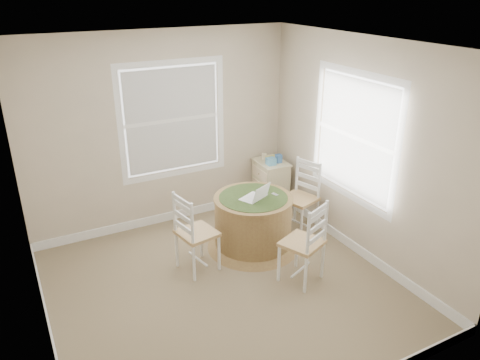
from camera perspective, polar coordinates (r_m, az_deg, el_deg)
room at (r=4.86m, az=-1.31°, el=1.02°), size 3.64×3.64×2.64m
round_table at (r=5.85m, az=1.60°, el=-4.89°), size 1.16×1.16×0.70m
chair_left at (r=5.40m, az=-5.27°, el=-6.40°), size 0.47×0.49×0.95m
chair_near at (r=5.23m, az=7.58°, el=-7.56°), size 0.54×0.53×0.95m
chair_right at (r=6.23m, az=7.22°, el=-2.24°), size 0.51×0.52×0.95m
laptop at (r=5.65m, az=1.82°, el=-2.05°), size 0.39×0.37×0.21m
mouse at (r=5.78m, az=3.08°, el=-1.73°), size 0.08×0.10×0.03m
phone at (r=5.79m, az=4.27°, el=-1.78°), size 0.07×0.10×0.02m
keys at (r=5.86m, az=2.96°, el=-1.38°), size 0.07×0.06×0.02m
corner_chest at (r=6.92m, az=3.74°, el=-0.49°), size 0.42×0.55×0.71m
tissue_box at (r=6.67m, az=3.80°, el=2.31°), size 0.12×0.12×0.10m
box_yellow at (r=6.82m, az=3.86°, el=2.62°), size 0.15×0.11×0.06m
box_blue at (r=6.74m, az=4.66°, el=2.62°), size 0.08×0.08×0.12m
cup_cream at (r=6.85m, az=3.03°, el=2.87°), size 0.07×0.07×0.09m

